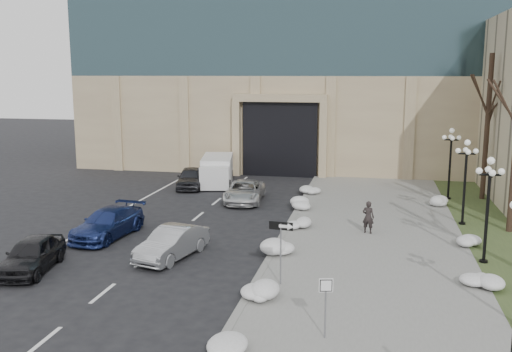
# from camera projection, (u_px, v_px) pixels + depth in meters

# --- Properties ---
(sidewalk) EXTENTS (9.00, 40.00, 0.12)m
(sidewalk) POSITION_uv_depth(u_px,v_px,m) (372.00, 246.00, 27.37)
(sidewalk) COLOR gray
(sidewalk) RESTS_ON ground
(curb) EXTENTS (0.30, 40.00, 0.14)m
(curb) POSITION_uv_depth(u_px,v_px,m) (280.00, 240.00, 28.27)
(curb) COLOR gray
(curb) RESTS_ON ground
(car_a) EXTENTS (2.41, 4.48, 1.45)m
(car_a) POSITION_uv_depth(u_px,v_px,m) (32.00, 255.00, 24.02)
(car_a) COLOR black
(car_a) RESTS_ON ground
(car_b) EXTENTS (2.45, 4.53, 1.42)m
(car_b) POSITION_uv_depth(u_px,v_px,m) (172.00, 243.00, 25.70)
(car_b) COLOR #979A9E
(car_b) RESTS_ON ground
(car_c) EXTENTS (2.54, 5.17, 1.45)m
(car_c) POSITION_uv_depth(u_px,v_px,m) (108.00, 223.00, 28.99)
(car_c) COLOR navy
(car_c) RESTS_ON ground
(car_d) EXTENTS (2.68, 5.12, 1.38)m
(car_d) POSITION_uv_depth(u_px,v_px,m) (245.00, 191.00, 36.89)
(car_d) COLOR silver
(car_d) RESTS_ON ground
(car_e) EXTENTS (2.61, 4.66, 1.50)m
(car_e) POSITION_uv_depth(u_px,v_px,m) (191.00, 178.00, 41.38)
(car_e) COLOR #2B2C30
(car_e) RESTS_ON ground
(pedestrian) EXTENTS (0.70, 0.55, 1.69)m
(pedestrian) POSITION_uv_depth(u_px,v_px,m) (368.00, 217.00, 29.28)
(pedestrian) COLOR black
(pedestrian) RESTS_ON sidewalk
(box_truck) EXTENTS (3.36, 6.55, 1.98)m
(box_truck) POSITION_uv_depth(u_px,v_px,m) (217.00, 171.00, 43.00)
(box_truck) COLOR silver
(box_truck) RESTS_ON ground
(one_way_sign) EXTENTS (0.98, 0.28, 2.64)m
(one_way_sign) POSITION_uv_depth(u_px,v_px,m) (285.00, 234.00, 21.88)
(one_way_sign) COLOR slate
(one_way_sign) RESTS_ON ground
(keep_sign) EXTENTS (0.44, 0.14, 2.06)m
(keep_sign) POSITION_uv_depth(u_px,v_px,m) (326.00, 295.00, 17.57)
(keep_sign) COLOR slate
(keep_sign) RESTS_ON ground
(snow_clump_b) EXTENTS (1.10, 1.60, 0.36)m
(snow_clump_b) POSITION_uv_depth(u_px,v_px,m) (227.00, 341.00, 17.19)
(snow_clump_b) COLOR silver
(snow_clump_b) RESTS_ON sidewalk
(snow_clump_c) EXTENTS (1.10, 1.60, 0.36)m
(snow_clump_c) POSITION_uv_depth(u_px,v_px,m) (265.00, 291.00, 21.10)
(snow_clump_c) COLOR silver
(snow_clump_c) RESTS_ON sidewalk
(snow_clump_d) EXTENTS (1.10, 1.60, 0.36)m
(snow_clump_d) POSITION_uv_depth(u_px,v_px,m) (278.00, 249.00, 26.18)
(snow_clump_d) COLOR silver
(snow_clump_d) RESTS_ON sidewalk
(snow_clump_e) EXTENTS (1.10, 1.60, 0.36)m
(snow_clump_e) POSITION_uv_depth(u_px,v_px,m) (298.00, 224.00, 30.54)
(snow_clump_e) COLOR silver
(snow_clump_e) RESTS_ON sidewalk
(snow_clump_f) EXTENTS (1.10, 1.60, 0.36)m
(snow_clump_f) POSITION_uv_depth(u_px,v_px,m) (302.00, 206.00, 34.67)
(snow_clump_f) COLOR silver
(snow_clump_f) RESTS_ON sidewalk
(snow_clump_g) EXTENTS (1.10, 1.60, 0.36)m
(snow_clump_g) POSITION_uv_depth(u_px,v_px,m) (311.00, 190.00, 39.20)
(snow_clump_g) COLOR silver
(snow_clump_g) RESTS_ON sidewalk
(snow_clump_i) EXTENTS (1.10, 1.60, 0.36)m
(snow_clump_i) POSITION_uv_depth(u_px,v_px,m) (482.00, 284.00, 21.84)
(snow_clump_i) COLOR silver
(snow_clump_i) RESTS_ON sidewalk
(snow_clump_j) EXTENTS (1.10, 1.60, 0.36)m
(snow_clump_j) POSITION_uv_depth(u_px,v_px,m) (464.00, 241.00, 27.47)
(snow_clump_j) COLOR silver
(snow_clump_j) RESTS_ON sidewalk
(snow_clump_k) EXTENTS (1.10, 1.60, 0.36)m
(snow_clump_k) POSITION_uv_depth(u_px,v_px,m) (437.00, 203.00, 35.39)
(snow_clump_k) COLOR silver
(snow_clump_k) RESTS_ON sidewalk
(lamppost_b) EXTENTS (1.18, 1.18, 4.76)m
(lamppost_b) POSITION_uv_depth(u_px,v_px,m) (488.00, 196.00, 24.42)
(lamppost_b) COLOR black
(lamppost_b) RESTS_ON ground
(lamppost_c) EXTENTS (1.18, 1.18, 4.76)m
(lamppost_c) POSITION_uv_depth(u_px,v_px,m) (466.00, 171.00, 30.68)
(lamppost_c) COLOR black
(lamppost_c) RESTS_ON ground
(lamppost_d) EXTENTS (1.18, 1.18, 4.76)m
(lamppost_d) POSITION_uv_depth(u_px,v_px,m) (451.00, 154.00, 36.94)
(lamppost_d) COLOR black
(lamppost_d) RESTS_ON ground
(tree_far) EXTENTS (3.20, 3.20, 9.50)m
(tree_far) POSITION_uv_depth(u_px,v_px,m) (489.00, 106.00, 36.42)
(tree_far) COLOR black
(tree_far) RESTS_ON ground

